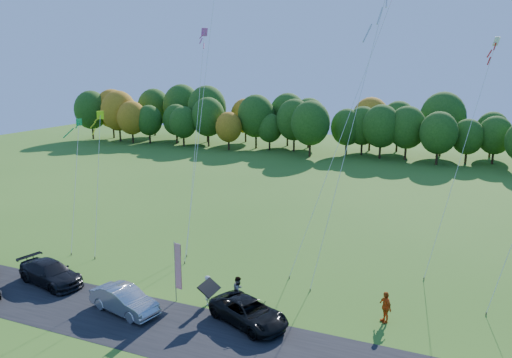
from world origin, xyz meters
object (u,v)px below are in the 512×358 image
at_px(silver_sedan, 124,300).
at_px(person_east, 385,307).
at_px(feather_flag, 177,266).
at_px(black_suv, 249,312).

bearing_deg(silver_sedan, person_east, -58.95).
bearing_deg(feather_flag, silver_sedan, -133.88).
bearing_deg(black_suv, silver_sedan, 126.58).
bearing_deg(silver_sedan, black_suv, -64.87).
relative_size(black_suv, feather_flag, 1.28).
xyz_separation_m(person_east, feather_flag, (-12.79, -2.62, 1.55)).
xyz_separation_m(silver_sedan, feather_flag, (2.38, 2.48, 1.73)).
bearing_deg(person_east, silver_sedan, -112.12).
relative_size(person_east, feather_flag, 0.47).
xyz_separation_m(black_suv, silver_sedan, (-7.72, -1.73, 0.06)).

